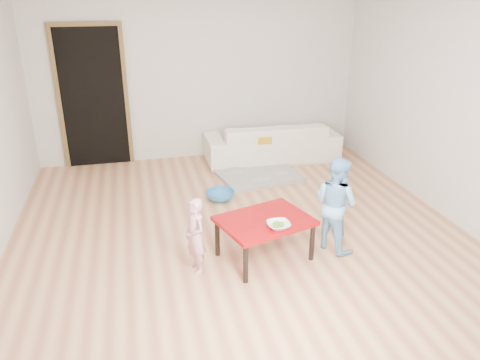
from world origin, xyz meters
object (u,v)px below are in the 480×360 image
object	(u,v)px
red_table	(264,238)
bowl	(279,225)
basin	(220,195)
sofa	(272,141)
child_pink	(195,236)
child_blue	(336,204)

from	to	relation	value
red_table	bowl	size ratio (longest dim) A/B	4.00
basin	sofa	bearing A→B (deg)	50.40
child_pink	basin	world-z (taller)	child_pink
red_table	basin	distance (m)	1.49
bowl	basin	xyz separation A→B (m)	(-0.24, 1.68, -0.41)
red_table	basin	xyz separation A→B (m)	(-0.16, 1.48, -0.16)
child_pink	bowl	bearing A→B (deg)	60.85
sofa	child_pink	world-z (taller)	child_pink
sofa	basin	world-z (taller)	sofa
basin	child_pink	bearing A→B (deg)	-109.28
child_blue	basin	world-z (taller)	child_blue
red_table	child_blue	size ratio (longest dim) A/B	0.87
red_table	sofa	bearing A→B (deg)	71.70
sofa	bowl	distance (m)	3.11
red_table	child_pink	size ratio (longest dim) A/B	1.15
sofa	red_table	size ratio (longest dim) A/B	2.36
red_table	bowl	bearing A→B (deg)	-69.31
child_blue	basin	size ratio (longest dim) A/B	2.74
sofa	red_table	world-z (taller)	sofa
red_table	child_pink	world-z (taller)	child_pink
sofa	child_blue	distance (m)	2.77
red_table	child_blue	distance (m)	0.82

